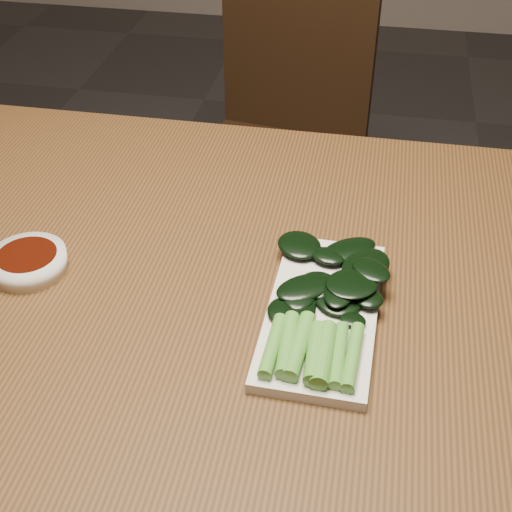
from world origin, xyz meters
name	(u,v)px	position (x,y,z in m)	size (l,w,h in m)	color
table	(227,319)	(0.00, 0.00, 0.68)	(1.40, 0.80, 0.75)	#4C3015
chair_far	(284,133)	(-0.05, 0.87, 0.49)	(0.42, 0.42, 0.89)	black
sauce_bowl	(28,261)	(-0.25, -0.03, 0.76)	(0.10, 0.10, 0.02)	silver
serving_plate	(322,313)	(0.13, -0.05, 0.76)	(0.13, 0.27, 0.01)	silver
gai_lan	(325,300)	(0.13, -0.05, 0.77)	(0.17, 0.28, 0.02)	#539E36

